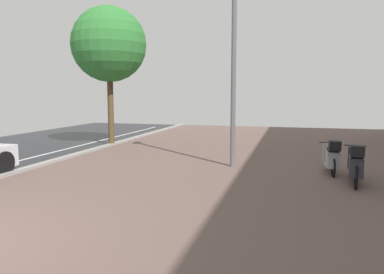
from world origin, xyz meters
TOP-DOWN VIEW (x-y plane):
  - ground at (1.43, 0.00)m, footprint 21.00×40.00m
  - scooter_near at (6.13, 5.47)m, footprint 0.56×1.81m
  - scooter_mid at (5.72, 6.57)m, footprint 0.52×1.69m
  - lamp_post at (3.03, 6.88)m, footprint 0.20×0.52m
  - street_tree at (-2.43, 9.93)m, footprint 2.97×2.97m

SIDE VIEW (x-z plane):
  - ground at x=1.43m, z-range -0.09..0.04m
  - scooter_mid at x=5.72m, z-range -0.05..0.91m
  - scooter_near at x=6.13m, z-range -0.05..0.96m
  - lamp_post at x=3.03m, z-range 0.32..6.67m
  - street_tree at x=-2.43m, z-range 1.26..6.79m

